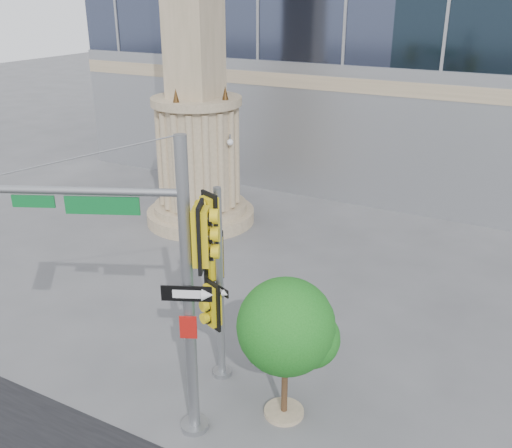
% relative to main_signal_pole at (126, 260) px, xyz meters
% --- Properties ---
extents(ground, '(120.00, 120.00, 0.00)m').
position_rel_main_signal_pole_xyz_m(ground, '(0.50, 1.69, -4.04)').
color(ground, '#545456').
rests_on(ground, ground).
extents(monument, '(4.40, 4.40, 16.60)m').
position_rel_main_signal_pole_xyz_m(monument, '(-5.50, 10.69, 1.47)').
color(monument, gray).
rests_on(monument, ground).
extents(main_signal_pole, '(4.73, 2.50, 6.52)m').
position_rel_main_signal_pole_xyz_m(main_signal_pole, '(0.00, 0.00, 0.00)').
color(main_signal_pole, slate).
rests_on(main_signal_pole, ground).
extents(secondary_signal_pole, '(0.84, 0.81, 4.91)m').
position_rel_main_signal_pole_xyz_m(secondary_signal_pole, '(0.52, 2.30, -1.16)').
color(secondary_signal_pole, slate).
rests_on(secondary_signal_pole, ground).
extents(street_tree, '(2.15, 2.10, 3.36)m').
position_rel_main_signal_pole_xyz_m(street_tree, '(2.63, 1.84, -1.83)').
color(street_tree, gray).
rests_on(street_tree, ground).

